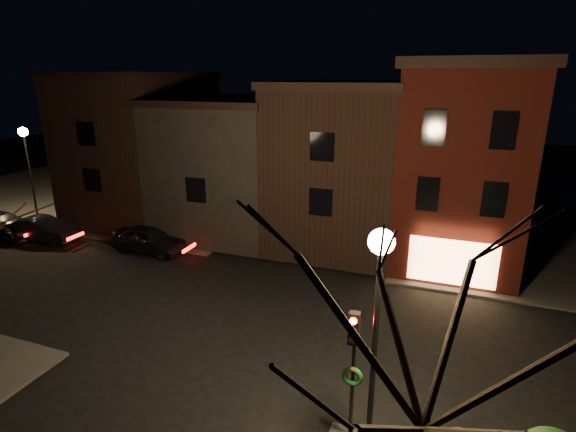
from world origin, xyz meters
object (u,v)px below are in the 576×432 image
at_px(parked_car_b, 43,229).
at_px(bare_tree_right, 436,311).
at_px(parked_car_a, 149,239).
at_px(parked_car_c, 2,225).
at_px(street_lamp_far, 26,149).
at_px(traffic_signal, 353,358).
at_px(street_lamp_near, 378,287).

bearing_deg(parked_car_b, bare_tree_right, -122.10).
height_order(parked_car_a, parked_car_c, parked_car_a).
distance_m(street_lamp_far, bare_tree_right, 30.32).
height_order(traffic_signal, bare_tree_right, bare_tree_right).
height_order(traffic_signal, parked_car_b, traffic_signal).
bearing_deg(street_lamp_far, parked_car_a, -9.24).
bearing_deg(parked_car_b, street_lamp_near, -118.28).
relative_size(street_lamp_near, parked_car_c, 1.24).
bearing_deg(traffic_signal, street_lamp_far, 154.55).
distance_m(bare_tree_right, parked_car_b, 26.91).
bearing_deg(traffic_signal, parked_car_c, 159.97).
relative_size(street_lamp_far, parked_car_a, 1.45).
bearing_deg(parked_car_a, bare_tree_right, -126.66).
relative_size(street_lamp_near, bare_tree_right, 0.76).
relative_size(parked_car_a, parked_car_b, 1.00).
xyz_separation_m(parked_car_b, parked_car_c, (-3.02, -0.36, 0.02)).
distance_m(parked_car_b, parked_car_c, 3.04).
relative_size(traffic_signal, bare_tree_right, 0.48).
relative_size(street_lamp_far, parked_car_c, 1.24).
distance_m(street_lamp_far, parked_car_b, 5.97).
bearing_deg(street_lamp_far, street_lamp_near, -25.83).
bearing_deg(parked_car_b, parked_car_c, 92.41).
height_order(street_lamp_far, bare_tree_right, bare_tree_right).
distance_m(traffic_signal, parked_car_a, 17.39).
bearing_deg(street_lamp_near, bare_tree_right, -62.53).
height_order(traffic_signal, parked_car_a, traffic_signal).
height_order(street_lamp_far, parked_car_b, street_lamp_far).
height_order(street_lamp_near, bare_tree_right, bare_tree_right).
bearing_deg(traffic_signal, street_lamp_near, -39.37).
xyz_separation_m(bare_tree_right, parked_car_c, (-26.36, 11.91, -5.38)).
bearing_deg(parked_car_b, traffic_signal, -117.77).
height_order(street_lamp_near, traffic_signal, street_lamp_near).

